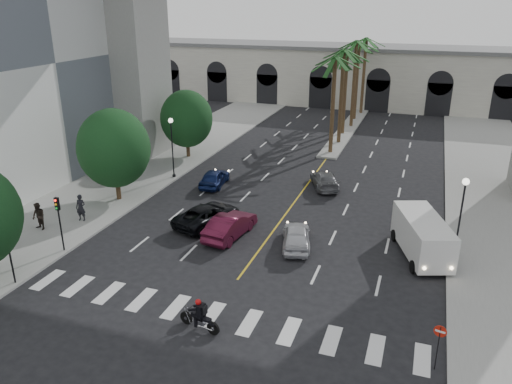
% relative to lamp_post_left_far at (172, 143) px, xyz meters
% --- Properties ---
extents(ground, '(140.00, 140.00, 0.00)m').
position_rel_lamp_post_left_far_xyz_m(ground, '(11.40, -16.00, -3.22)').
color(ground, black).
rests_on(ground, ground).
extents(sidewalk_left, '(8.00, 100.00, 0.15)m').
position_rel_lamp_post_left_far_xyz_m(sidewalk_left, '(-3.60, -1.00, -3.15)').
color(sidewalk_left, gray).
rests_on(sidewalk_left, ground).
extents(sidewalk_right, '(8.00, 100.00, 0.15)m').
position_rel_lamp_post_left_far_xyz_m(sidewalk_right, '(26.40, -1.00, -3.15)').
color(sidewalk_right, gray).
rests_on(sidewalk_right, ground).
extents(median, '(2.00, 24.00, 0.20)m').
position_rel_lamp_post_left_far_xyz_m(median, '(11.40, 22.00, -3.12)').
color(median, gray).
rests_on(median, ground).
extents(pier_building, '(71.00, 10.50, 8.50)m').
position_rel_lamp_post_left_far_xyz_m(pier_building, '(11.40, 39.00, 1.04)').
color(pier_building, silver).
rests_on(pier_building, ground).
extents(palm_a, '(3.20, 3.20, 10.30)m').
position_rel_lamp_post_left_far_xyz_m(palm_a, '(11.40, 12.00, 5.88)').
color(palm_a, '#47331E').
rests_on(palm_a, ground).
extents(palm_b, '(3.20, 3.20, 10.60)m').
position_rel_lamp_post_left_far_xyz_m(palm_b, '(11.50, 16.00, 6.15)').
color(palm_b, '#47331E').
rests_on(palm_b, ground).
extents(palm_c, '(3.20, 3.20, 10.10)m').
position_rel_lamp_post_left_far_xyz_m(palm_c, '(11.20, 20.00, 5.69)').
color(palm_c, '#47331E').
rests_on(palm_c, ground).
extents(palm_d, '(3.20, 3.20, 10.90)m').
position_rel_lamp_post_left_far_xyz_m(palm_d, '(11.55, 24.00, 6.43)').
color(palm_d, '#47331E').
rests_on(palm_d, ground).
extents(palm_e, '(3.20, 3.20, 10.40)m').
position_rel_lamp_post_left_far_xyz_m(palm_e, '(11.30, 28.00, 5.97)').
color(palm_e, '#47331E').
rests_on(palm_e, ground).
extents(palm_f, '(3.20, 3.20, 10.70)m').
position_rel_lamp_post_left_far_xyz_m(palm_f, '(11.60, 32.00, 6.24)').
color(palm_f, '#47331E').
rests_on(palm_f, ground).
extents(street_tree_mid, '(5.44, 5.44, 7.21)m').
position_rel_lamp_post_left_far_xyz_m(street_tree_mid, '(-1.60, -6.00, 0.99)').
color(street_tree_mid, '#382616').
rests_on(street_tree_mid, ground).
extents(street_tree_far, '(5.04, 5.04, 6.68)m').
position_rel_lamp_post_left_far_xyz_m(street_tree_far, '(-1.60, 6.00, 0.68)').
color(street_tree_far, '#382616').
rests_on(street_tree_far, ground).
extents(lamp_post_left_far, '(0.40, 0.40, 5.35)m').
position_rel_lamp_post_left_far_xyz_m(lamp_post_left_far, '(0.00, 0.00, 0.00)').
color(lamp_post_left_far, black).
rests_on(lamp_post_left_far, ground).
extents(lamp_post_right, '(0.40, 0.40, 5.35)m').
position_rel_lamp_post_left_far_xyz_m(lamp_post_right, '(22.80, -8.00, 0.00)').
color(lamp_post_right, black).
rests_on(lamp_post_right, ground).
extents(traffic_signal_near, '(0.25, 0.18, 3.65)m').
position_rel_lamp_post_left_far_xyz_m(traffic_signal_near, '(0.10, -18.50, -0.71)').
color(traffic_signal_near, black).
rests_on(traffic_signal_near, ground).
extents(traffic_signal_far, '(0.25, 0.18, 3.65)m').
position_rel_lamp_post_left_far_xyz_m(traffic_signal_far, '(0.10, -14.50, -0.71)').
color(traffic_signal_far, black).
rests_on(traffic_signal_far, ground).
extents(motorcycle_rider, '(2.23, 0.71, 1.63)m').
position_rel_lamp_post_left_far_xyz_m(motorcycle_rider, '(11.40, -18.75, -2.49)').
color(motorcycle_rider, black).
rests_on(motorcycle_rider, ground).
extents(car_a, '(2.76, 4.58, 1.46)m').
position_rel_lamp_post_left_far_xyz_m(car_a, '(13.45, -8.98, -2.49)').
color(car_a, silver).
rests_on(car_a, ground).
extents(car_b, '(2.26, 4.95, 1.57)m').
position_rel_lamp_post_left_far_xyz_m(car_b, '(8.97, -9.03, -2.44)').
color(car_b, '#4C0F24').
rests_on(car_b, ground).
extents(car_c, '(3.86, 5.68, 1.45)m').
position_rel_lamp_post_left_far_xyz_m(car_c, '(6.75, -7.81, -2.50)').
color(car_c, black).
rests_on(car_c, ground).
extents(car_d, '(3.46, 4.92, 1.32)m').
position_rel_lamp_post_left_far_xyz_m(car_d, '(12.90, 2.14, -2.56)').
color(car_d, slate).
rests_on(car_d, ground).
extents(car_e, '(2.13, 4.37, 1.44)m').
position_rel_lamp_post_left_far_xyz_m(car_e, '(4.09, -0.54, -2.50)').
color(car_e, '#101D4E').
rests_on(car_e, ground).
extents(cargo_van, '(3.97, 6.17, 2.46)m').
position_rel_lamp_post_left_far_xyz_m(cargo_van, '(20.92, -7.72, -1.85)').
color(cargo_van, silver).
rests_on(cargo_van, ground).
extents(pedestrian_a, '(0.76, 0.56, 1.90)m').
position_rel_lamp_post_left_far_xyz_m(pedestrian_a, '(-1.70, -10.38, -2.12)').
color(pedestrian_a, black).
rests_on(pedestrian_a, sidewalk_left).
extents(pedestrian_b, '(1.08, 0.94, 1.89)m').
position_rel_lamp_post_left_far_xyz_m(pedestrian_b, '(-3.40, -12.54, -2.13)').
color(pedestrian_b, black).
rests_on(pedestrian_b, sidewalk_left).
extents(do_not_enter_sign, '(0.53, 0.13, 2.18)m').
position_rel_lamp_post_left_far_xyz_m(do_not_enter_sign, '(21.90, -17.95, -1.64)').
color(do_not_enter_sign, black).
rests_on(do_not_enter_sign, ground).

